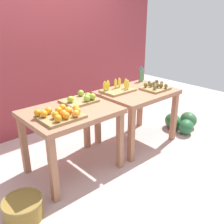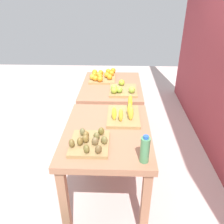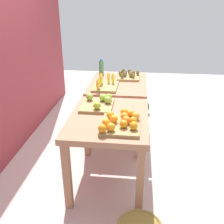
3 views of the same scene
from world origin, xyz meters
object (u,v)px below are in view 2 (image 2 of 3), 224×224
Objects in this scene: kiwi_bin at (90,142)px; water_bottle at (145,150)px; apple_bin at (122,89)px; wicker_basket at (94,103)px; display_table_left at (112,93)px; banana_crate at (124,114)px; display_table_right at (107,141)px; orange_bin at (102,76)px.

water_bottle reaches higher than kiwi_bin.
apple_bin is at bearing 166.29° from kiwi_bin.
wicker_basket is at bearing -164.46° from water_bottle.
banana_crate reaches higher than display_table_left.
water_bottle is 2.56m from wicker_basket.
display_table_left is 1.05m from wicker_basket.
water_bottle reaches higher than wicker_basket.
display_table_left is 0.91m from banana_crate.
apple_bin is at bearing -178.30° from banana_crate.
banana_crate is 0.55m from kiwi_bin.
display_table_left is 2.60× the size of apple_bin.
display_table_right is at bearing 10.26° from wicker_basket.
display_table_right is at bearing 151.17° from kiwi_bin.
display_table_right is 0.33m from banana_crate.
apple_bin is at bearing 170.84° from display_table_right.
apple_bin is 0.64m from banana_crate.
apple_bin is (0.45, 0.28, -0.01)m from orange_bin.
banana_crate is at bearing -167.62° from water_bottle.
water_bottle is (1.29, 0.16, 0.07)m from apple_bin.
kiwi_bin is 0.94× the size of wicker_basket.
apple_bin is 1.05× the size of wicker_basket.
kiwi_bin is at bearing 5.79° from wicker_basket.
display_table_left is 0.30m from orange_bin.
water_bottle is at bearing 12.38° from banana_crate.
display_table_right is (1.12, 0.00, 0.00)m from display_table_left.
kiwi_bin is (1.36, -0.13, 0.15)m from display_table_left.
apple_bin reaches higher than wicker_basket.
kiwi_bin is 1.55× the size of water_bottle.
water_bottle reaches higher than banana_crate.
banana_crate reaches higher than apple_bin.
display_table_right is 2.36× the size of banana_crate.
orange_bin is at bearing -165.75° from water_bottle.
display_table_right is at bearing -34.22° from banana_crate.
water_bottle is (1.75, 0.44, 0.06)m from orange_bin.
apple_bin is 1.15m from kiwi_bin.
banana_crate is at bearing 16.73° from wicker_basket.
orange_bin is 0.53m from apple_bin.
apple_bin is 1.30m from water_bottle.
water_bottle is at bearing 14.25° from orange_bin.
banana_crate is (1.09, 0.30, -0.00)m from orange_bin.
orange_bin is 1.57m from kiwi_bin.
display_table_left is 1.00× the size of display_table_right.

